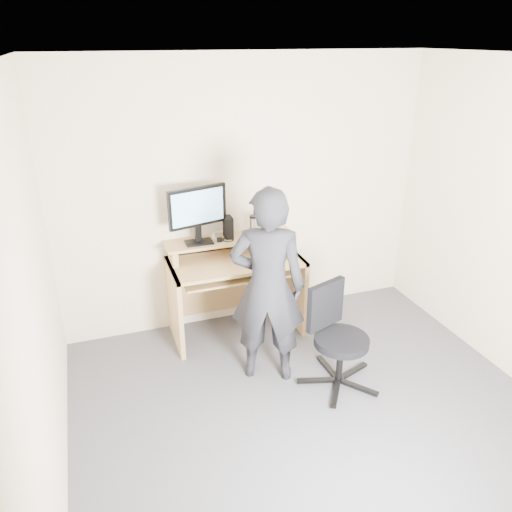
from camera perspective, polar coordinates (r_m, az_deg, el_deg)
ground at (r=3.86m, az=7.60°, el=-18.92°), size 3.50×3.50×0.00m
back_wall at (r=4.66m, az=-1.17°, el=6.93°), size 3.50×0.02×2.50m
ceiling at (r=2.84m, az=10.50°, el=21.32°), size 3.50×3.50×0.02m
desk at (r=4.66m, az=-2.58°, el=-2.36°), size 1.20×0.60×0.91m
monitor at (r=4.37m, az=-6.69°, el=5.21°), size 0.54×0.17×0.52m
external_drive at (r=4.56m, az=-3.20°, el=3.32°), size 0.07×0.13×0.20m
travel_mug at (r=4.59m, az=-0.24°, el=3.36°), size 0.10×0.10×0.18m
smartphone at (r=4.63m, az=0.86°, el=2.42°), size 0.09×0.14×0.01m
charger at (r=4.49m, az=-4.19°, el=1.85°), size 0.05×0.04×0.03m
headphones at (r=4.61m, az=-4.08°, el=2.32°), size 0.18×0.18×0.06m
keyboard at (r=4.48m, az=-1.48°, el=-1.83°), size 0.48×0.26×0.03m
mouse at (r=4.53m, az=2.57°, el=-0.10°), size 0.10×0.06×0.04m
office_chair at (r=4.05m, az=9.09°, el=-8.67°), size 0.66×0.63×0.83m
person at (r=3.89m, az=1.32°, el=-3.58°), size 0.70×0.59×1.63m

